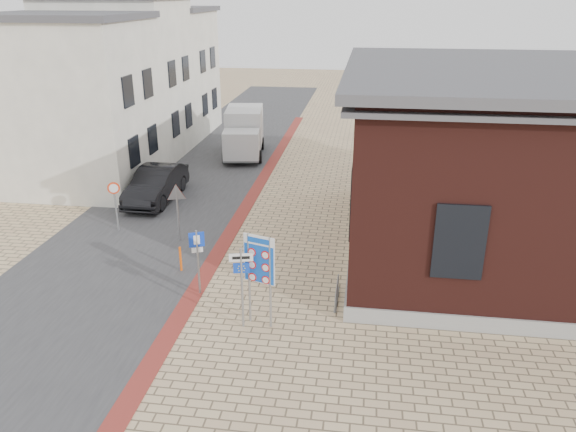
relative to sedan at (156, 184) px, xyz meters
The scene contains 16 objects.
ground 12.13m from the sedan, 58.41° to the right, with size 120.00×120.00×0.00m, color tan.
road_strip 4.83m from the sedan, 79.85° to the left, with size 7.00×60.00×0.02m, color #38383A.
curb_strip 4.42m from the sedan, ahead, with size 0.60×40.00×0.02m, color maroon.
brick_building 15.92m from the sedan, 12.19° to the right, with size 13.00×13.00×6.80m.
townhouse_near 5.99m from the sedan, 160.04° to the left, with size 7.40×6.40×8.30m.
townhouse_mid 9.75m from the sedan, 121.19° to the left, with size 7.40×6.40×9.10m.
townhouse_far 14.85m from the sedan, 108.78° to the left, with size 7.40×6.40×8.30m.
bike_rack 12.12m from the sedan, 42.05° to the right, with size 0.08×1.80×0.60m.
sedan is the anchor object (origin of this frame).
box_truck 8.67m from the sedan, 73.88° to the left, with size 2.78×5.43×2.71m.
border_sign 12.03m from the sedan, 55.11° to the right, with size 0.94×0.34×2.86m.
essen_sign 11.89m from the sedan, 57.56° to the right, with size 0.67×0.19×2.52m.
parking_sign 9.50m from the sedan, 61.35° to the right, with size 0.47×0.23×2.24m.
yield_sign 5.12m from the sedan, 59.67° to the right, with size 0.79×0.31×2.30m.
speed_sign 3.78m from the sedan, 94.57° to the right, with size 0.47×0.22×2.10m.
bollard 7.68m from the sedan, 63.42° to the right, with size 0.08×0.08×0.93m, color #FA5A0D.
Camera 1 is at (3.34, -13.53, 9.15)m, focal length 35.00 mm.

